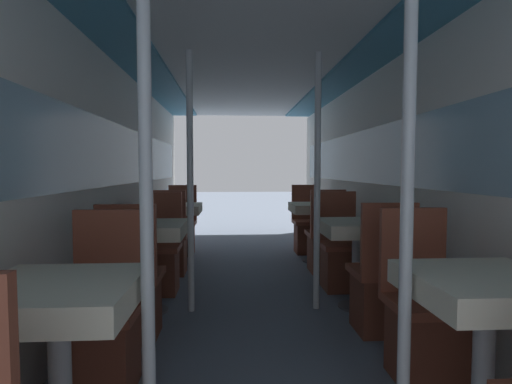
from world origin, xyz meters
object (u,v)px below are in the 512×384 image
Objects in this scene: dining_table_left_0 at (58,307)px; chair_left_far_2 at (182,233)px; chair_right_far_0 at (423,328)px; support_pole_right_0 at (407,197)px; support_pole_left_0 at (146,198)px; dining_table_right_0 at (486,298)px; chair_left_near_1 at (133,297)px; chair_right_near_2 at (325,246)px; chair_right_far_1 at (340,259)px; chair_left_near_2 at (170,248)px; chair_right_far_2 at (307,232)px; chair_right_near_1 at (380,292)px; chair_left_far_1 at (160,262)px; chair_left_far_0 at (103,336)px; dining_table_left_1 at (148,235)px; dining_table_left_2 at (176,212)px; dining_table_right_2 at (315,212)px; support_pole_right_1 at (317,182)px; support_pole_left_1 at (190,183)px; dining_table_right_1 at (357,233)px.

chair_left_far_2 reaches higher than dining_table_left_0.
support_pole_right_0 is (-0.36, -0.54, 0.79)m from chair_right_far_0.
support_pole_left_0 is at bearing 180.00° from support_pole_right_0.
dining_table_left_0 is 1.80m from dining_table_right_0.
chair_left_far_2 is (0.00, 2.84, 0.00)m from chair_left_near_1.
chair_right_near_2 is (0.36, 2.96, -0.79)m from support_pole_right_0.
chair_right_far_0 is 1.00× the size of chair_right_far_1.
chair_right_far_2 is at bearing 31.08° from chair_left_near_2.
chair_right_near_1 is at bearing 40.01° from support_pole_left_0.
chair_left_near_1 and chair_left_far_1 have the same top height.
chair_left_far_0 is 1.26m from dining_table_left_1.
chair_left_near_1 is 2.20m from dining_table_right_0.
chair_left_near_2 is 1.00× the size of chair_right_far_2.
dining_table_left_2 is at bearing 90.00° from dining_table_left_0.
dining_table_left_1 is (0.00, 1.21, 0.35)m from chair_left_far_0.
chair_left_near_2 reaches higher than dining_table_right_0.
support_pole_left_0 is 3.55m from dining_table_left_2.
dining_table_right_2 is (0.00, 3.50, 0.00)m from dining_table_right_0.
chair_left_far_0 is at bearing 123.46° from support_pole_left_0.
support_pole_right_1 is (1.44, 1.75, 0.44)m from dining_table_left_0.
dining_table_left_0 is at bearing -121.28° from chair_right_near_2.
support_pole_right_1 is at bearing 101.56° from dining_table_right_0.
dining_table_left_2 is 0.78× the size of chair_left_near_2.
support_pole_left_0 is at bearing -90.00° from support_pole_left_1.
support_pole_right_0 is 2.24× the size of chair_right_far_1.
chair_left_far_0 is 1.00× the size of chair_right_far_0.
chair_right_far_0 is at bearing 117.18° from chair_left_far_2.
chair_left_far_2 is at bearing 95.06° from support_pole_left_0.
chair_right_far_0 is at bearing -90.00° from dining_table_right_2.
support_pole_right_0 is (1.44, -2.96, 0.79)m from chair_left_near_2.
dining_table_right_0 is (1.80, -2.29, 0.35)m from chair_left_far_1.
dining_table_left_1 is at bearing -90.00° from chair_left_far_0.
chair_left_far_1 is at bearing 90.00° from chair_left_near_1.
chair_left_far_1 reaches higher than dining_table_right_2.
chair_left_far_2 reaches higher than dining_table_left_2.
support_pole_left_0 is 2.89× the size of dining_table_right_0.
chair_left_near_1 is 2.84m from chair_left_far_2.
dining_table_left_1 is at bearing -135.77° from dining_table_right_2.
chair_right_near_2 is at bearing 83.10° from support_pole_right_0.
chair_right_far_2 is (0.00, 2.84, 0.00)m from chair_right_near_1.
dining_table_left_2 is at bearing 117.18° from dining_table_right_0.
chair_left_near_2 is (0.00, 1.21, -0.35)m from dining_table_left_1.
chair_left_near_1 is 2.51m from chair_right_near_2.
dining_table_right_1 is at bearing 16.77° from chair_left_near_1.
support_pole_left_0 is at bearing -78.44° from dining_table_left_1.
chair_right_near_1 is 2.32m from dining_table_right_2.
dining_table_left_1 is at bearing -90.00° from dining_table_left_2.
chair_right_near_1 is at bearing -56.54° from support_pole_right_1.
support_pole_left_0 reaches higher than dining_table_right_2.
chair_left_near_2 is 0.45× the size of support_pole_right_1.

